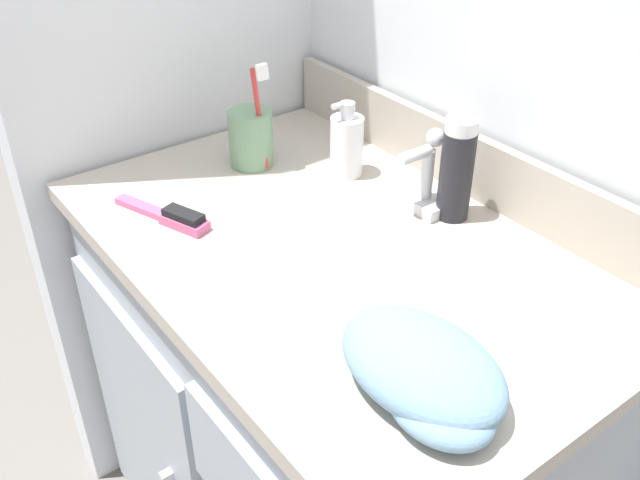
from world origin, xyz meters
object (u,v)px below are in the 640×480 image
(toothbrush_cup, at_px, (251,137))
(soap_dispenser, at_px, (347,144))
(shaving_cream_can, at_px, (457,170))
(hand_towel, at_px, (426,374))
(hairbrush, at_px, (172,216))

(toothbrush_cup, distance_m, soap_dispenser, 0.17)
(shaving_cream_can, bearing_deg, hand_towel, -50.01)
(toothbrush_cup, xyz_separation_m, shaving_cream_can, (0.35, 0.16, 0.03))
(toothbrush_cup, height_order, shaving_cream_can, toothbrush_cup)
(hand_towel, bearing_deg, hairbrush, -173.47)
(soap_dispenser, distance_m, shaving_cream_can, 0.22)
(hairbrush, bearing_deg, hand_towel, -13.57)
(toothbrush_cup, height_order, hairbrush, toothbrush_cup)
(shaving_cream_can, bearing_deg, toothbrush_cup, -155.04)
(toothbrush_cup, distance_m, hand_towel, 0.63)
(soap_dispenser, height_order, hairbrush, soap_dispenser)
(toothbrush_cup, relative_size, hand_towel, 0.86)
(shaving_cream_can, bearing_deg, hairbrush, -124.25)
(toothbrush_cup, relative_size, shaving_cream_can, 1.17)
(toothbrush_cup, bearing_deg, hand_towel, -13.93)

